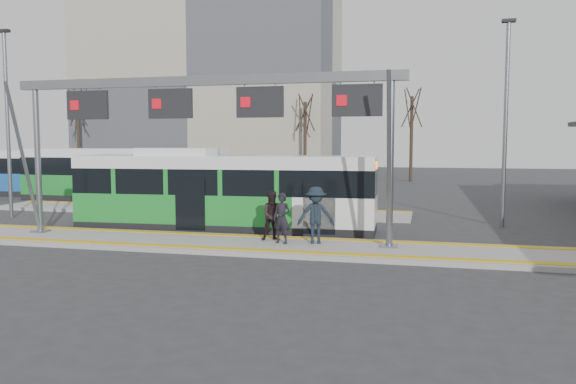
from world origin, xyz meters
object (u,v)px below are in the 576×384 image
at_px(hero_bus, 224,193).
at_px(passenger_a, 282,218).
at_px(passenger_b, 273,216).
at_px(gantry, 203,109).
at_px(passenger_c, 316,215).

bearing_deg(hero_bus, passenger_a, -47.85).
relative_size(hero_bus, passenger_b, 7.07).
xyz_separation_m(hero_bus, passenger_b, (2.58, -2.57, -0.46)).
relative_size(gantry, passenger_a, 8.30).
distance_m(gantry, hero_bus, 4.12).
bearing_deg(gantry, hero_bus, 97.77).
xyz_separation_m(passenger_a, passenger_b, (-0.40, 0.48, 0.01)).
height_order(hero_bus, passenger_b, hero_bus).
relative_size(hero_bus, passenger_c, 6.38).
height_order(hero_bus, passenger_c, hero_bus).
height_order(gantry, passenger_a, gantry).
height_order(passenger_b, passenger_c, passenger_c).
bearing_deg(passenger_a, hero_bus, 149.15).
xyz_separation_m(gantry, hero_bus, (-0.40, 2.90, -2.90)).
height_order(gantry, passenger_b, gantry).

